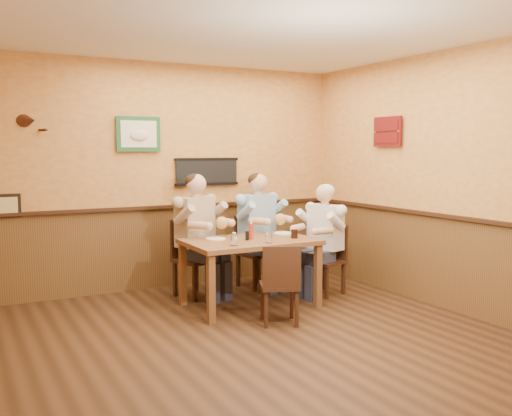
# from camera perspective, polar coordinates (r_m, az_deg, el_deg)

# --- Properties ---
(room) EXTENTS (5.02, 5.03, 2.81)m
(room) POSITION_cam_1_polar(r_m,az_deg,el_deg) (5.07, -0.48, 5.34)
(room) COLOR black
(room) RESTS_ON ground
(dining_table) EXTENTS (1.40, 0.90, 0.75)m
(dining_table) POSITION_cam_1_polar(r_m,az_deg,el_deg) (6.28, -0.62, -4.00)
(dining_table) COLOR brown
(dining_table) RESTS_ON ground
(chair_back_left) EXTENTS (0.54, 0.54, 0.91)m
(chair_back_left) POSITION_cam_1_polar(r_m,az_deg,el_deg) (6.79, -6.09, -5.01)
(chair_back_left) COLOR #392012
(chair_back_left) RESTS_ON ground
(chair_back_right) EXTENTS (0.49, 0.49, 0.91)m
(chair_back_right) POSITION_cam_1_polar(r_m,az_deg,el_deg) (7.19, 0.10, -4.39)
(chair_back_right) COLOR #392012
(chair_back_right) RESTS_ON ground
(chair_right_end) EXTENTS (0.47, 0.47, 0.83)m
(chair_right_end) POSITION_cam_1_polar(r_m,az_deg,el_deg) (6.90, 6.92, -5.17)
(chair_right_end) COLOR #392012
(chair_right_end) RESTS_ON ground
(chair_near_side) EXTENTS (0.49, 0.49, 0.81)m
(chair_near_side) POSITION_cam_1_polar(r_m,az_deg,el_deg) (5.73, 2.35, -7.55)
(chair_near_side) COLOR #392012
(chair_near_side) RESTS_ON ground
(diner_tan_shirt) EXTENTS (0.78, 0.78, 1.31)m
(diner_tan_shirt) POSITION_cam_1_polar(r_m,az_deg,el_deg) (6.76, -6.11, -3.38)
(diner_tan_shirt) COLOR tan
(diner_tan_shirt) RESTS_ON ground
(diner_blue_polo) EXTENTS (0.70, 0.70, 1.29)m
(diner_blue_polo) POSITION_cam_1_polar(r_m,az_deg,el_deg) (7.16, 0.10, -2.86)
(diner_blue_polo) COLOR #8EB2D5
(diner_blue_polo) RESTS_ON ground
(diner_white_elder) EXTENTS (0.67, 0.67, 1.19)m
(diner_white_elder) POSITION_cam_1_polar(r_m,az_deg,el_deg) (6.87, 6.94, -3.71)
(diner_white_elder) COLOR silver
(diner_white_elder) RESTS_ON ground
(water_glass_left) EXTENTS (0.10, 0.10, 0.12)m
(water_glass_left) POSITION_cam_1_polar(r_m,az_deg,el_deg) (5.86, -2.23, -3.22)
(water_glass_left) COLOR white
(water_glass_left) RESTS_ON dining_table
(water_glass_mid) EXTENTS (0.08, 0.08, 0.11)m
(water_glass_mid) POSITION_cam_1_polar(r_m,az_deg,el_deg) (6.02, 1.28, -2.99)
(water_glass_mid) COLOR white
(water_glass_mid) RESTS_ON dining_table
(cola_tumbler) EXTENTS (0.09, 0.09, 0.10)m
(cola_tumbler) POSITION_cam_1_polar(r_m,az_deg,el_deg) (6.36, 3.86, -2.59)
(cola_tumbler) COLOR black
(cola_tumbler) RESTS_ON dining_table
(hot_sauce_bottle) EXTENTS (0.06, 0.06, 0.20)m
(hot_sauce_bottle) POSITION_cam_1_polar(r_m,az_deg,el_deg) (6.27, -0.49, -2.25)
(hot_sauce_bottle) COLOR red
(hot_sauce_bottle) RESTS_ON dining_table
(salt_shaker) EXTENTS (0.04, 0.04, 0.09)m
(salt_shaker) POSITION_cam_1_polar(r_m,az_deg,el_deg) (6.16, -2.20, -2.89)
(salt_shaker) COLOR white
(salt_shaker) RESTS_ON dining_table
(pepper_shaker) EXTENTS (0.04, 0.04, 0.10)m
(pepper_shaker) POSITION_cam_1_polar(r_m,az_deg,el_deg) (6.21, -0.89, -2.79)
(pepper_shaker) COLOR black
(pepper_shaker) RESTS_ON dining_table
(plate_far_left) EXTENTS (0.28, 0.28, 0.01)m
(plate_far_left) POSITION_cam_1_polar(r_m,az_deg,el_deg) (6.28, -4.05, -3.09)
(plate_far_left) COLOR silver
(plate_far_left) RESTS_ON dining_table
(plate_far_right) EXTENTS (0.31, 0.31, 0.02)m
(plate_far_right) POSITION_cam_1_polar(r_m,az_deg,el_deg) (6.69, 2.81, -2.53)
(plate_far_right) COLOR white
(plate_far_right) RESTS_ON dining_table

